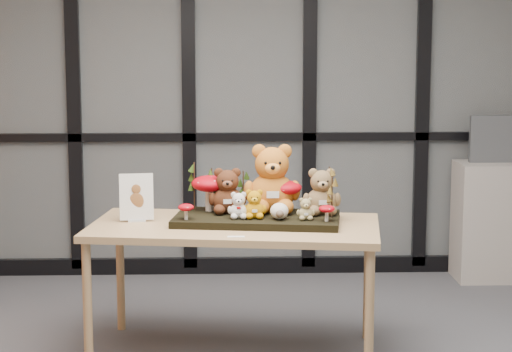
{
  "coord_description": "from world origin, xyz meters",
  "views": [
    {
      "loc": [
        -0.19,
        -4.43,
        1.83
      ],
      "look_at": [
        -0.01,
        0.64,
        1.04
      ],
      "focal_mm": 65.0,
      "sensor_mm": 36.0,
      "label": 1
    }
  ],
  "objects_px": {
    "display_table": "(235,236)",
    "monitor": "(503,139)",
    "bear_brown_medium": "(227,188)",
    "bear_pooh_yellow": "(272,175)",
    "plush_cream_hedgehog": "(279,210)",
    "mushroom_front_left": "(186,211)",
    "mushroom_back_left": "(209,191)",
    "bear_beige_small": "(306,208)",
    "bear_tan_back": "(322,189)",
    "mushroom_back_right": "(286,195)",
    "bear_white_bow": "(239,204)",
    "bear_small_yellow": "(254,202)",
    "sign_holder": "(136,200)",
    "mushroom_front_right": "(327,212)",
    "diorama_tray": "(257,219)",
    "cabinet": "(500,221)"
  },
  "relations": [
    {
      "from": "bear_tan_back",
      "to": "bear_small_yellow",
      "type": "distance_m",
      "value": 0.41
    },
    {
      "from": "mushroom_front_left",
      "to": "mushroom_back_left",
      "type": "bearing_deg",
      "value": 63.36
    },
    {
      "from": "diorama_tray",
      "to": "bear_small_yellow",
      "type": "bearing_deg",
      "value": -96.0
    },
    {
      "from": "bear_small_yellow",
      "to": "mushroom_front_right",
      "type": "bearing_deg",
      "value": -6.56
    },
    {
      "from": "bear_tan_back",
      "to": "mushroom_front_right",
      "type": "height_order",
      "value": "bear_tan_back"
    },
    {
      "from": "bear_brown_medium",
      "to": "mushroom_front_left",
      "type": "height_order",
      "value": "bear_brown_medium"
    },
    {
      "from": "display_table",
      "to": "bear_tan_back",
      "type": "xyz_separation_m",
      "value": [
        0.5,
        0.08,
        0.25
      ]
    },
    {
      "from": "mushroom_back_right",
      "to": "mushroom_front_left",
      "type": "relative_size",
      "value": 2.07
    },
    {
      "from": "mushroom_back_right",
      "to": "plush_cream_hedgehog",
      "type": "bearing_deg",
      "value": -103.46
    },
    {
      "from": "mushroom_front_right",
      "to": "sign_holder",
      "type": "height_order",
      "value": "sign_holder"
    },
    {
      "from": "bear_white_bow",
      "to": "plush_cream_hedgehog",
      "type": "relative_size",
      "value": 1.61
    },
    {
      "from": "bear_pooh_yellow",
      "to": "monitor",
      "type": "relative_size",
      "value": 0.88
    },
    {
      "from": "bear_small_yellow",
      "to": "mushroom_back_left",
      "type": "bearing_deg",
      "value": 147.28
    },
    {
      "from": "bear_tan_back",
      "to": "cabinet",
      "type": "xyz_separation_m",
      "value": [
        1.49,
        1.47,
        -0.5
      ]
    },
    {
      "from": "diorama_tray",
      "to": "bear_brown_medium",
      "type": "xyz_separation_m",
      "value": [
        -0.17,
        0.09,
        0.16
      ]
    },
    {
      "from": "display_table",
      "to": "bear_pooh_yellow",
      "type": "height_order",
      "value": "bear_pooh_yellow"
    },
    {
      "from": "bear_pooh_yellow",
      "to": "bear_tan_back",
      "type": "xyz_separation_m",
      "value": [
        0.28,
        -0.08,
        -0.07
      ]
    },
    {
      "from": "bear_tan_back",
      "to": "sign_holder",
      "type": "xyz_separation_m",
      "value": [
        -1.06,
        0.02,
        -0.06
      ]
    },
    {
      "from": "plush_cream_hedgehog",
      "to": "sign_holder",
      "type": "xyz_separation_m",
      "value": [
        -0.81,
        0.17,
        0.03
      ]
    },
    {
      "from": "bear_beige_small",
      "to": "plush_cream_hedgehog",
      "type": "xyz_separation_m",
      "value": [
        -0.15,
        0.01,
        -0.02
      ]
    },
    {
      "from": "display_table",
      "to": "diorama_tray",
      "type": "distance_m",
      "value": 0.16
    },
    {
      "from": "bear_small_yellow",
      "to": "sign_holder",
      "type": "bearing_deg",
      "value": 177.53
    },
    {
      "from": "bear_brown_medium",
      "to": "bear_pooh_yellow",
      "type": "bearing_deg",
      "value": 14.49
    },
    {
      "from": "bear_tan_back",
      "to": "mushroom_back_left",
      "type": "height_order",
      "value": "bear_tan_back"
    },
    {
      "from": "bear_pooh_yellow",
      "to": "monitor",
      "type": "bearing_deg",
      "value": 46.75
    },
    {
      "from": "bear_small_yellow",
      "to": "mushroom_back_right",
      "type": "bearing_deg",
      "value": 50.16
    },
    {
      "from": "bear_beige_small",
      "to": "mushroom_back_left",
      "type": "distance_m",
      "value": 0.61
    },
    {
      "from": "bear_pooh_yellow",
      "to": "bear_tan_back",
      "type": "height_order",
      "value": "bear_pooh_yellow"
    },
    {
      "from": "bear_brown_medium",
      "to": "mushroom_back_left",
      "type": "distance_m",
      "value": 0.13
    },
    {
      "from": "bear_white_bow",
      "to": "bear_beige_small",
      "type": "xyz_separation_m",
      "value": [
        0.37,
        -0.05,
        -0.01
      ]
    },
    {
      "from": "plush_cream_hedgehog",
      "to": "mushroom_back_right",
      "type": "distance_m",
      "value": 0.22
    },
    {
      "from": "diorama_tray",
      "to": "plush_cream_hedgehog",
      "type": "relative_size",
      "value": 9.12
    },
    {
      "from": "bear_white_bow",
      "to": "monitor",
      "type": "xyz_separation_m",
      "value": [
        1.97,
        1.6,
        0.17
      ]
    },
    {
      "from": "bear_pooh_yellow",
      "to": "mushroom_front_left",
      "type": "bearing_deg",
      "value": -148.05
    },
    {
      "from": "display_table",
      "to": "plush_cream_hedgehog",
      "type": "bearing_deg",
      "value": -6.95
    },
    {
      "from": "display_table",
      "to": "bear_white_bow",
      "type": "xyz_separation_m",
      "value": [
        0.02,
        -0.03,
        0.19
      ]
    },
    {
      "from": "bear_pooh_yellow",
      "to": "mushroom_front_right",
      "type": "bearing_deg",
      "value": -37.05
    },
    {
      "from": "bear_beige_small",
      "to": "bear_pooh_yellow",
      "type": "bearing_deg",
      "value": 134.25
    },
    {
      "from": "bear_pooh_yellow",
      "to": "bear_brown_medium",
      "type": "relative_size",
      "value": 1.51
    },
    {
      "from": "mushroom_back_left",
      "to": "mushroom_front_right",
      "type": "xyz_separation_m",
      "value": [
        0.65,
        -0.32,
        -0.06
      ]
    },
    {
      "from": "bear_brown_medium",
      "to": "bear_beige_small",
      "type": "bearing_deg",
      "value": -18.01
    },
    {
      "from": "display_table",
      "to": "monitor",
      "type": "height_order",
      "value": "monitor"
    },
    {
      "from": "bear_pooh_yellow",
      "to": "diorama_tray",
      "type": "bearing_deg",
      "value": -119.54
    },
    {
      "from": "plush_cream_hedgehog",
      "to": "mushroom_front_left",
      "type": "height_order",
      "value": "plush_cream_hedgehog"
    },
    {
      "from": "mushroom_front_left",
      "to": "monitor",
      "type": "height_order",
      "value": "monitor"
    },
    {
      "from": "bear_beige_small",
      "to": "sign_holder",
      "type": "distance_m",
      "value": 0.97
    },
    {
      "from": "bear_small_yellow",
      "to": "bear_beige_small",
      "type": "height_order",
      "value": "bear_small_yellow"
    },
    {
      "from": "bear_tan_back",
      "to": "plush_cream_hedgehog",
      "type": "bearing_deg",
      "value": -140.93
    },
    {
      "from": "mushroom_back_left",
      "to": "plush_cream_hedgehog",
      "type": "bearing_deg",
      "value": -33.63
    },
    {
      "from": "bear_brown_medium",
      "to": "cabinet",
      "type": "distance_m",
      "value": 2.53
    }
  ]
}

